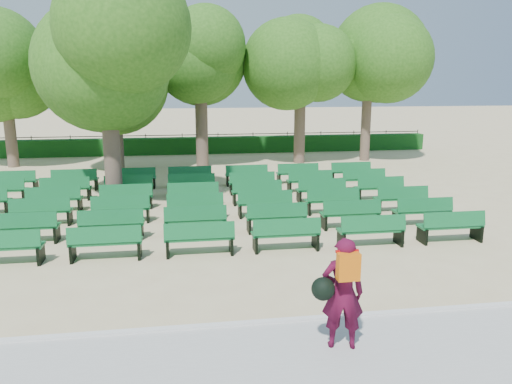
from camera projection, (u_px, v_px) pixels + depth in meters
ground at (223, 223)px, 14.31m from camera, size 120.00×120.00×0.00m
paving at (267, 363)px, 7.16m from camera, size 30.00×2.20×0.06m
curb at (255, 324)px, 8.27m from camera, size 30.00×0.12×0.10m
hedge at (201, 145)px, 27.71m from camera, size 26.00×0.70×0.90m
fence at (201, 152)px, 28.19m from camera, size 26.00×0.10×1.02m
tree_line at (205, 165)px, 23.95m from camera, size 21.80×6.80×7.04m
bench_array at (193, 210)px, 15.42m from camera, size 1.65×0.60×1.02m
tree_among at (106, 51)px, 15.23m from camera, size 5.11×5.11×7.19m
person at (341, 292)px, 7.36m from camera, size 0.84×0.54×1.72m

